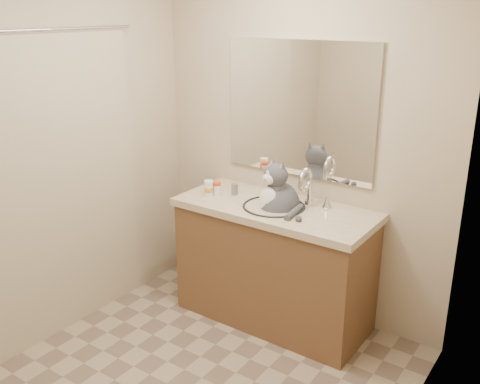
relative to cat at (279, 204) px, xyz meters
name	(u,v)px	position (x,y,z in m)	size (l,w,h in m)	color
room	(177,196)	(-0.02, -0.97, 0.34)	(2.22, 2.52, 2.42)	gray
vanity	(274,261)	(-0.02, 0.00, -0.42)	(1.34, 0.59, 1.12)	brown
mirror	(299,109)	(-0.02, 0.27, 0.59)	(1.10, 0.02, 0.90)	white
shower_curtain	(63,185)	(-1.07, -0.87, 0.17)	(0.02, 1.30, 1.93)	beige
cat	(279,204)	(0.00, 0.00, 0.00)	(0.36, 0.39, 0.53)	#45454A
pill_bottle_redcap	(217,189)	(-0.47, -0.05, 0.03)	(0.06, 0.06, 0.09)	white
pill_bottle_orange	(209,188)	(-0.51, -0.10, 0.04)	(0.08, 0.08, 0.11)	white
grey_canister	(235,189)	(-0.37, 0.02, 0.02)	(0.05, 0.05, 0.07)	slate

